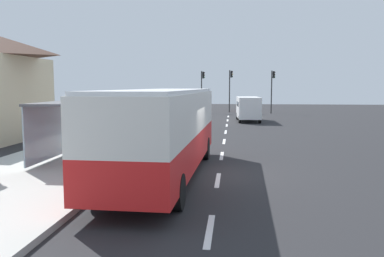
{
  "coord_description": "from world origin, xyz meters",
  "views": [
    {
      "loc": [
        0.76,
        -14.93,
        3.33
      ],
      "look_at": [
        -1.0,
        2.19,
        1.5
      ],
      "focal_mm": 37.36,
      "sensor_mm": 36.0,
      "label": 1
    }
  ],
  "objects_px": {
    "bus": "(164,128)",
    "white_van": "(248,107)",
    "recycling_bin_blue": "(118,148)",
    "traffic_light_far_side": "(202,85)",
    "bus_shelter": "(59,116)",
    "sedan_near": "(244,105)",
    "traffic_light_near_side": "(272,85)",
    "recycling_bin_yellow": "(122,146)",
    "traffic_light_median": "(230,85)"
  },
  "relations": [
    {
      "from": "recycling_bin_yellow",
      "to": "traffic_light_median",
      "type": "xyz_separation_m",
      "value": [
        4.6,
        33.63,
        2.87
      ]
    },
    {
      "from": "sedan_near",
      "to": "recycling_bin_yellow",
      "type": "relative_size",
      "value": 4.73
    },
    {
      "from": "traffic_light_median",
      "to": "sedan_near",
      "type": "bearing_deg",
      "value": 63.17
    },
    {
      "from": "recycling_bin_yellow",
      "to": "bus_shelter",
      "type": "xyz_separation_m",
      "value": [
        -2.21,
        -1.57,
        1.44
      ]
    },
    {
      "from": "white_van",
      "to": "traffic_light_far_side",
      "type": "height_order",
      "value": "traffic_light_far_side"
    },
    {
      "from": "bus",
      "to": "traffic_light_near_side",
      "type": "height_order",
      "value": "traffic_light_near_side"
    },
    {
      "from": "recycling_bin_blue",
      "to": "traffic_light_far_side",
      "type": "bearing_deg",
      "value": 88.13
    },
    {
      "from": "recycling_bin_blue",
      "to": "white_van",
      "type": "bearing_deg",
      "value": 73.43
    },
    {
      "from": "bus",
      "to": "white_van",
      "type": "xyz_separation_m",
      "value": [
        3.91,
        24.07,
        -0.5
      ]
    },
    {
      "from": "white_van",
      "to": "recycling_bin_blue",
      "type": "distance_m",
      "value": 22.46
    },
    {
      "from": "white_van",
      "to": "traffic_light_median",
      "type": "bearing_deg",
      "value": 98.01
    },
    {
      "from": "traffic_light_near_side",
      "to": "traffic_light_far_side",
      "type": "bearing_deg",
      "value": 174.69
    },
    {
      "from": "recycling_bin_blue",
      "to": "traffic_light_far_side",
      "type": "distance_m",
      "value": 33.67
    },
    {
      "from": "bus",
      "to": "white_van",
      "type": "height_order",
      "value": "bus"
    },
    {
      "from": "sedan_near",
      "to": "traffic_light_far_side",
      "type": "xyz_separation_m",
      "value": [
        -5.4,
        -4.56,
        2.66
      ]
    },
    {
      "from": "traffic_light_far_side",
      "to": "bus_shelter",
      "type": "distance_m",
      "value": 34.59
    },
    {
      "from": "sedan_near",
      "to": "recycling_bin_blue",
      "type": "distance_m",
      "value": 38.64
    },
    {
      "from": "traffic_light_near_side",
      "to": "traffic_light_far_side",
      "type": "height_order",
      "value": "traffic_light_far_side"
    },
    {
      "from": "bus_shelter",
      "to": "white_van",
      "type": "bearing_deg",
      "value": 68.96
    },
    {
      "from": "white_van",
      "to": "traffic_light_near_side",
      "type": "distance_m",
      "value": 11.88
    },
    {
      "from": "traffic_light_median",
      "to": "bus_shelter",
      "type": "xyz_separation_m",
      "value": [
        -6.81,
        -35.2,
        -1.43
      ]
    },
    {
      "from": "white_van",
      "to": "recycling_bin_blue",
      "type": "height_order",
      "value": "white_van"
    },
    {
      "from": "bus_shelter",
      "to": "bus",
      "type": "bearing_deg",
      "value": -19.72
    },
    {
      "from": "sedan_near",
      "to": "traffic_light_near_side",
      "type": "bearing_deg",
      "value": -59.14
    },
    {
      "from": "traffic_light_far_side",
      "to": "traffic_light_median",
      "type": "relative_size",
      "value": 0.98
    },
    {
      "from": "traffic_light_near_side",
      "to": "traffic_light_median",
      "type": "distance_m",
      "value": 5.35
    },
    {
      "from": "sedan_near",
      "to": "recycling_bin_blue",
      "type": "relative_size",
      "value": 4.73
    },
    {
      "from": "white_van",
      "to": "traffic_light_far_side",
      "type": "bearing_deg",
      "value": 113.81
    },
    {
      "from": "white_van",
      "to": "traffic_light_near_side",
      "type": "relative_size",
      "value": 1.02
    },
    {
      "from": "recycling_bin_blue",
      "to": "traffic_light_far_side",
      "type": "height_order",
      "value": "traffic_light_far_side"
    },
    {
      "from": "bus",
      "to": "bus_shelter",
      "type": "bearing_deg",
      "value": 160.28
    },
    {
      "from": "bus",
      "to": "recycling_bin_blue",
      "type": "xyz_separation_m",
      "value": [
        -2.49,
        2.55,
        -1.19
      ]
    },
    {
      "from": "recycling_bin_yellow",
      "to": "traffic_light_far_side",
      "type": "distance_m",
      "value": 32.97
    },
    {
      "from": "traffic_light_far_side",
      "to": "sedan_near",
      "type": "bearing_deg",
      "value": 40.16
    },
    {
      "from": "recycling_bin_blue",
      "to": "bus",
      "type": "bearing_deg",
      "value": -45.75
    },
    {
      "from": "white_van",
      "to": "recycling_bin_yellow",
      "type": "distance_m",
      "value": 21.79
    },
    {
      "from": "sedan_near",
      "to": "traffic_light_far_side",
      "type": "relative_size",
      "value": 0.86
    },
    {
      "from": "recycling_bin_blue",
      "to": "recycling_bin_yellow",
      "type": "bearing_deg",
      "value": 90.0
    },
    {
      "from": "traffic_light_far_side",
      "to": "traffic_light_median",
      "type": "distance_m",
      "value": 3.59
    },
    {
      "from": "recycling_bin_yellow",
      "to": "traffic_light_far_side",
      "type": "xyz_separation_m",
      "value": [
        1.1,
        32.83,
        2.79
      ]
    },
    {
      "from": "white_van",
      "to": "sedan_near",
      "type": "relative_size",
      "value": 1.17
    },
    {
      "from": "traffic_light_near_side",
      "to": "traffic_light_far_side",
      "type": "distance_m",
      "value": 8.64
    },
    {
      "from": "white_van",
      "to": "sedan_near",
      "type": "xyz_separation_m",
      "value": [
        0.1,
        16.57,
        -0.55
      ]
    },
    {
      "from": "white_van",
      "to": "recycling_bin_blue",
      "type": "relative_size",
      "value": 5.56
    },
    {
      "from": "bus",
      "to": "traffic_light_far_side",
      "type": "relative_size",
      "value": 2.13
    },
    {
      "from": "traffic_light_near_side",
      "to": "bus_shelter",
      "type": "distance_m",
      "value": 35.68
    },
    {
      "from": "bus",
      "to": "bus_shelter",
      "type": "xyz_separation_m",
      "value": [
        -4.7,
        1.68,
        0.25
      ]
    },
    {
      "from": "bus",
      "to": "bus_shelter",
      "type": "height_order",
      "value": "bus"
    },
    {
      "from": "white_van",
      "to": "bus_shelter",
      "type": "xyz_separation_m",
      "value": [
        -8.61,
        -22.39,
        0.75
      ]
    },
    {
      "from": "white_van",
      "to": "bus_shelter",
      "type": "bearing_deg",
      "value": -111.04
    }
  ]
}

